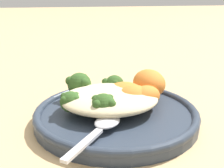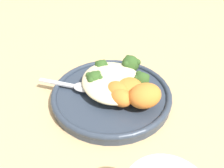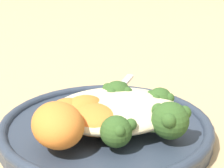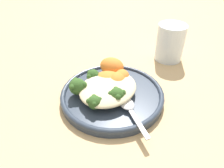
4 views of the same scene
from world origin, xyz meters
TOP-DOWN VIEW (x-y plane):
  - ground_plane at (0.00, 0.00)m, footprint 4.00×4.00m
  - plate at (-0.01, 0.01)m, footprint 0.24×0.24m
  - quinoa_mound at (-0.01, 0.01)m, footprint 0.14×0.12m
  - broccoli_stalk_0 at (-0.00, 0.06)m, footprint 0.04×0.08m
  - broccoli_stalk_1 at (-0.04, 0.05)m, footprint 0.11×0.10m
  - broccoli_stalk_2 at (-0.05, 0.01)m, footprint 0.12×0.03m
  - broccoli_stalk_3 at (-0.02, -0.01)m, footprint 0.07×0.07m
  - sweet_potato_chunk_0 at (0.01, 0.03)m, footprint 0.08×0.08m
  - sweet_potato_chunk_1 at (0.05, 0.05)m, footprint 0.06×0.07m
  - sweet_potato_chunk_2 at (0.02, 0.01)m, footprint 0.06×0.06m
  - sweet_potato_chunk_3 at (0.04, 0.01)m, footprint 0.05×0.05m
  - spoon at (-0.03, -0.05)m, footprint 0.08×0.11m

SIDE VIEW (x-z plane):
  - ground_plane at x=0.00m, z-range 0.00..0.00m
  - plate at x=-0.01m, z-range 0.00..0.02m
  - spoon at x=-0.03m, z-range 0.02..0.03m
  - broccoli_stalk_2 at x=-0.05m, z-range 0.02..0.05m
  - quinoa_mound at x=-0.01m, z-range 0.02..0.05m
  - broccoli_stalk_0 at x=0.00m, z-range 0.02..0.05m
  - sweet_potato_chunk_0 at x=0.01m, z-range 0.02..0.05m
  - broccoli_stalk_3 at x=-0.02m, z-range 0.02..0.05m
  - sweet_potato_chunk_3 at x=0.04m, z-range 0.02..0.05m
  - broccoli_stalk_1 at x=-0.04m, z-range 0.02..0.06m
  - sweet_potato_chunk_2 at x=0.02m, z-range 0.02..0.05m
  - sweet_potato_chunk_1 at x=0.05m, z-range 0.02..0.06m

